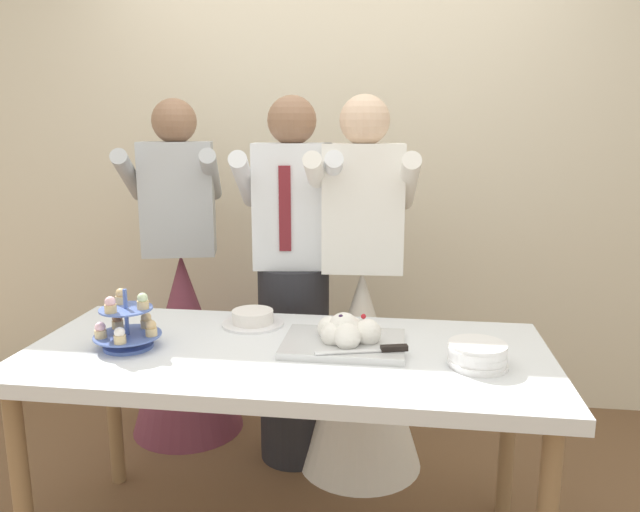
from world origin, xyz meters
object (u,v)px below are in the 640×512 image
object	(u,v)px
person_bride	(361,343)
person_guest	(184,320)
person_groom	(294,303)
main_cake_tray	(345,336)
cupcake_stand	(127,326)
round_cake	(253,319)
dessert_table	(286,369)
plate_stack	(477,355)

from	to	relation	value
person_bride	person_guest	bearing A→B (deg)	166.36
person_groom	main_cake_tray	bearing A→B (deg)	-64.00
cupcake_stand	person_bride	distance (m)	1.05
cupcake_stand	person_bride	bearing A→B (deg)	41.21
round_cake	person_guest	bearing A→B (deg)	130.67
cupcake_stand	person_guest	distance (m)	0.94
dessert_table	round_cake	xyz separation A→B (m)	(-0.18, 0.24, 0.10)
person_groom	person_guest	distance (m)	0.64
plate_stack	cupcake_stand	bearing A→B (deg)	179.66
dessert_table	round_cake	bearing A→B (deg)	126.33
main_cake_tray	person_guest	distance (m)	1.21
main_cake_tray	person_groom	distance (m)	0.67
dessert_table	person_groom	bearing A→B (deg)	98.04
main_cake_tray	person_guest	xyz separation A→B (m)	(-0.89, 0.79, -0.23)
round_cake	person_groom	world-z (taller)	person_groom
cupcake_stand	plate_stack	world-z (taller)	cupcake_stand
round_cake	person_groom	bearing A→B (deg)	77.71
dessert_table	main_cake_tray	distance (m)	0.24
person_bride	main_cake_tray	bearing A→B (deg)	-91.98
cupcake_stand	plate_stack	xyz separation A→B (m)	(1.18, -0.01, -0.04)
person_guest	main_cake_tray	bearing A→B (deg)	-41.60
person_guest	cupcake_stand	bearing A→B (deg)	-81.15
cupcake_stand	dessert_table	bearing A→B (deg)	6.13
plate_stack	person_groom	bearing A→B (deg)	135.62
plate_stack	person_guest	xyz separation A→B (m)	(-1.32, 0.90, -0.23)
main_cake_tray	plate_stack	bearing A→B (deg)	-14.47
main_cake_tray	plate_stack	size ratio (longest dim) A/B	2.24
plate_stack	round_cake	size ratio (longest dim) A/B	0.80
person_bride	person_guest	size ratio (longest dim) A/B	1.00
person_groom	person_guest	world-z (taller)	same
person_groom	person_guest	xyz separation A→B (m)	(-0.59, 0.19, -0.16)
cupcake_stand	round_cake	bearing A→B (deg)	39.27
person_groom	person_guest	size ratio (longest dim) A/B	1.00
main_cake_tray	cupcake_stand	bearing A→B (deg)	-172.02
dessert_table	plate_stack	size ratio (longest dim) A/B	9.34
dessert_table	person_groom	distance (m)	0.65
plate_stack	round_cake	world-z (taller)	plate_stack
main_cake_tray	person_groom	size ratio (longest dim) A/B	0.26
plate_stack	person_groom	world-z (taller)	person_groom
cupcake_stand	person_guest	bearing A→B (deg)	98.85
dessert_table	main_cake_tray	world-z (taller)	main_cake_tray
cupcake_stand	person_guest	world-z (taller)	person_guest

